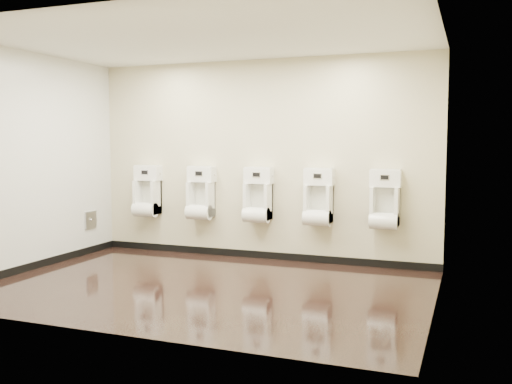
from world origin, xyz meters
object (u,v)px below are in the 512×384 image
at_px(urinal_3, 318,201).
at_px(urinal_4, 385,204).
at_px(access_panel, 91,220).
at_px(urinal_0, 147,195).
at_px(urinal_1, 201,197).
at_px(urinal_2, 258,199).

relative_size(urinal_3, urinal_4, 1.00).
distance_m(access_panel, urinal_0, 0.91).
relative_size(urinal_1, urinal_2, 1.00).
bearing_deg(urinal_0, urinal_4, 0.00).
bearing_deg(access_panel, urinal_0, 29.99).
xyz_separation_m(urinal_2, urinal_4, (1.75, 0.00, 0.00)).
xyz_separation_m(urinal_0, urinal_3, (2.65, 0.00, 0.00)).
height_order(urinal_0, urinal_1, same).
bearing_deg(urinal_4, urinal_3, 180.00).
relative_size(access_panel, urinal_4, 0.33).
xyz_separation_m(access_panel, urinal_1, (1.62, 0.42, 0.36)).
distance_m(access_panel, urinal_4, 4.29).
xyz_separation_m(access_panel, urinal_0, (0.72, 0.42, 0.36)).
distance_m(access_panel, urinal_1, 1.71).
relative_size(urinal_1, urinal_4, 1.00).
relative_size(access_panel, urinal_3, 0.33).
xyz_separation_m(urinal_2, urinal_3, (0.87, 0.00, 0.00)).
distance_m(urinal_0, urinal_3, 2.65).
relative_size(urinal_1, urinal_3, 1.00).
bearing_deg(urinal_0, urinal_2, 0.00).
height_order(access_panel, urinal_2, urinal_2).
bearing_deg(access_panel, urinal_3, 7.03).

